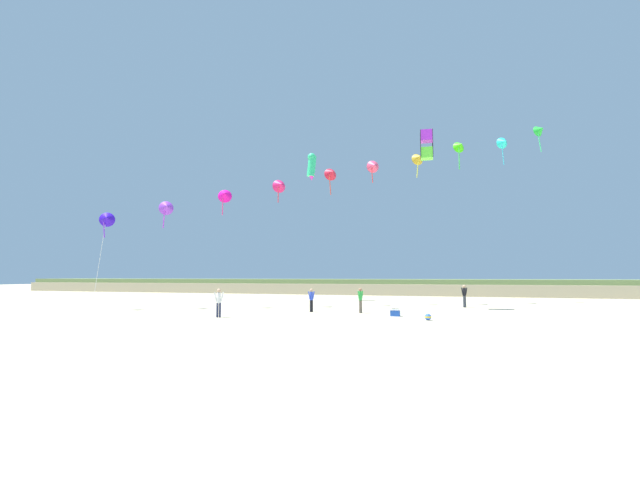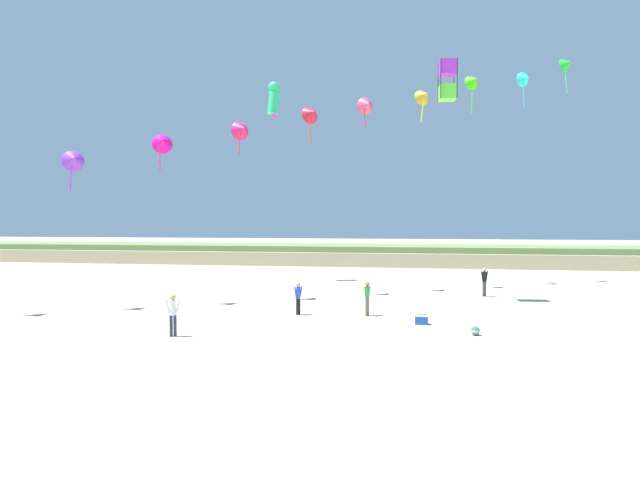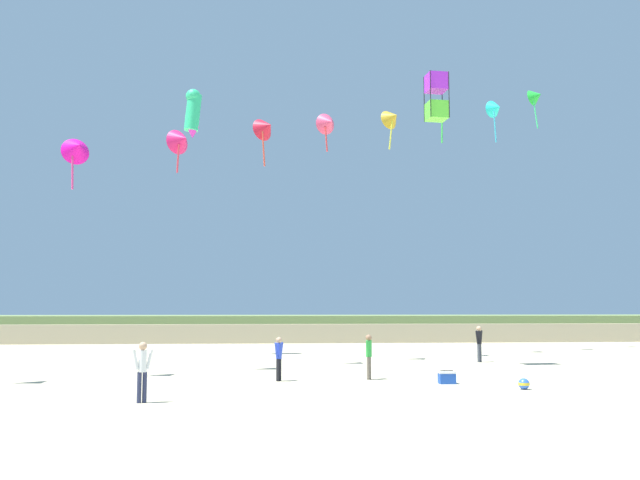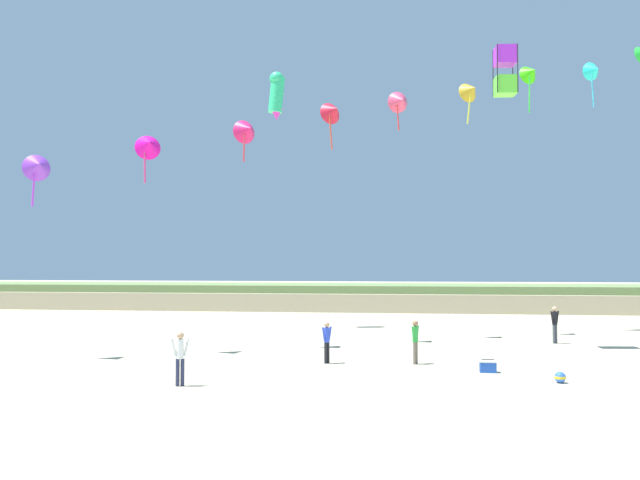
{
  "view_description": "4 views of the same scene",
  "coord_description": "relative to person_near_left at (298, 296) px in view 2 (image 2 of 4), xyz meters",
  "views": [
    {
      "loc": [
        8.3,
        -19.14,
        2.42
      ],
      "look_at": [
        -1.74,
        11.92,
        5.2
      ],
      "focal_mm": 24.0,
      "sensor_mm": 36.0,
      "label": 1
    },
    {
      "loc": [
        3.69,
        -15.16,
        4.54
      ],
      "look_at": [
        -0.48,
        10.28,
        3.61
      ],
      "focal_mm": 28.0,
      "sensor_mm": 36.0,
      "label": 2
    },
    {
      "loc": [
        -1.84,
        -16.38,
        2.66
      ],
      "look_at": [
        0.55,
        12.65,
        5.57
      ],
      "focal_mm": 38.0,
      "sensor_mm": 36.0,
      "label": 3
    },
    {
      "loc": [
        1.93,
        -17.18,
        3.86
      ],
      "look_at": [
        -1.52,
        8.32,
        4.71
      ],
      "focal_mm": 38.0,
      "sensor_mm": 36.0,
      "label": 4
    }
  ],
  "objects": [
    {
      "name": "ground_plane",
      "position": [
        1.29,
        -8.6,
        -0.92
      ],
      "size": [
        240.0,
        240.0,
        0.0
      ],
      "primitive_type": "plane",
      "color": "#C1B28E"
    },
    {
      "name": "dune_ridge",
      "position": [
        1.29,
        30.8,
        0.09
      ],
      "size": [
        120.0,
        9.92,
        2.02
      ],
      "color": "tan",
      "rests_on": "ground"
    },
    {
      "name": "person_near_left",
      "position": [
        0.0,
        0.0,
        0.0
      ],
      "size": [
        0.36,
        0.51,
        1.59
      ],
      "color": "black",
      "rests_on": "ground"
    },
    {
      "name": "person_near_right",
      "position": [
        9.99,
        7.78,
        0.1
      ],
      "size": [
        0.51,
        0.47,
        1.75
      ],
      "color": "#474C56",
      "rests_on": "ground"
    },
    {
      "name": "person_mid_center",
      "position": [
        3.36,
        0.27,
        0.04
      ],
      "size": [
        0.31,
        0.56,
        1.65
      ],
      "color": "#726656",
      "rests_on": "ground"
    },
    {
      "name": "person_far_left",
      "position": [
        -3.95,
        -5.34,
        0.06
      ],
      "size": [
        0.58,
        0.3,
        1.69
      ],
      "color": "#282D4C",
      "rests_on": "ground"
    },
    {
      "name": "kite_banner_string",
      "position": [
        1.16,
        7.78,
        10.74
      ],
      "size": [
        34.22,
        22.25,
        17.5
      ],
      "color": "#2D0EC0"
    },
    {
      "name": "large_kite_low_lead",
      "position": [
        7.5,
        5.61,
        11.66
      ],
      "size": [
        1.03,
        1.03,
        2.21
      ],
      "color": "#63EA39"
    },
    {
      "name": "large_kite_mid_trail",
      "position": [
        -4.76,
        13.78,
        13.08
      ],
      "size": [
        1.31,
        1.27,
        2.9
      ],
      "color": "#30D485"
    },
    {
      "name": "beach_cooler",
      "position": [
        5.86,
        -1.34,
        -0.7
      ],
      "size": [
        0.58,
        0.41,
        0.46
      ],
      "color": "blue",
      "rests_on": "ground"
    },
    {
      "name": "beach_ball",
      "position": [
        7.92,
        -3.18,
        -0.74
      ],
      "size": [
        0.36,
        0.36,
        0.36
      ],
      "color": "blue",
      "rests_on": "ground"
    }
  ]
}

